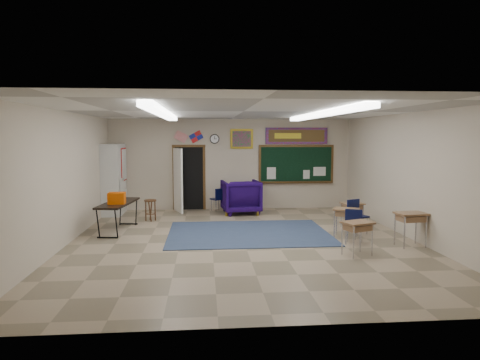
{
  "coord_description": "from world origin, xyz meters",
  "views": [
    {
      "loc": [
        -0.9,
        -9.72,
        2.44
      ],
      "look_at": [
        0.04,
        1.5,
        1.28
      ],
      "focal_mm": 32.0,
      "sensor_mm": 36.0,
      "label": 1
    }
  ],
  "objects": [
    {
      "name": "student_chair_desk_b",
      "position": [
        2.93,
        0.52,
        0.42
      ],
      "size": [
        0.56,
        0.56,
        0.85
      ],
      "primitive_type": null,
      "rotation": [
        0.0,
        0.0,
        0.41
      ],
      "color": "black",
      "rests_on": "floor"
    },
    {
      "name": "student_chair_reading",
      "position": [
        -0.48,
        4.09,
        0.38
      ],
      "size": [
        0.52,
        0.52,
        0.76
      ],
      "primitive_type": null,
      "rotation": [
        0.0,
        0.0,
        3.68
      ],
      "color": "black",
      "rests_on": "floor"
    },
    {
      "name": "student_chair_desk_a",
      "position": [
        2.48,
        -0.45,
        0.41
      ],
      "size": [
        0.55,
        0.55,
        0.82
      ],
      "primitive_type": null,
      "rotation": [
        0.0,
        0.0,
        2.71
      ],
      "color": "black",
      "rests_on": "floor"
    },
    {
      "name": "framed_art_print",
      "position": [
        0.35,
        4.47,
        2.35
      ],
      "size": [
        0.75,
        0.05,
        0.65
      ],
      "color": "olive",
      "rests_on": "back_wall"
    },
    {
      "name": "area_rug",
      "position": [
        0.2,
        0.8,
        0.01
      ],
      "size": [
        4.0,
        3.0,
        0.02
      ],
      "primitive_type": "cube",
      "color": "#2F3D59",
      "rests_on": "floor"
    },
    {
      "name": "wall_clock",
      "position": [
        -0.55,
        4.47,
        2.35
      ],
      "size": [
        0.32,
        0.05,
        0.32
      ],
      "color": "black",
      "rests_on": "back_wall"
    },
    {
      "name": "student_desk_back_right",
      "position": [
        3.65,
        -0.76,
        0.42
      ],
      "size": [
        0.68,
        0.54,
        0.76
      ],
      "rotation": [
        0.0,
        0.0,
        0.12
      ],
      "color": "olive",
      "rests_on": "floor"
    },
    {
      "name": "left_wall",
      "position": [
        -4.0,
        0.0,
        1.5
      ],
      "size": [
        0.04,
        9.0,
        3.0
      ],
      "primitive_type": "cube",
      "color": "#B2A690",
      "rests_on": "floor"
    },
    {
      "name": "folding_table",
      "position": [
        -3.11,
        1.34,
        0.41
      ],
      "size": [
        0.85,
        1.88,
        1.04
      ],
      "rotation": [
        0.0,
        0.0,
        -0.14
      ],
      "color": "black",
      "rests_on": "floor"
    },
    {
      "name": "bulletin_board",
      "position": [
        2.2,
        4.47,
        2.45
      ],
      "size": [
        2.1,
        0.05,
        0.55
      ],
      "color": "#B5110F",
      "rests_on": "back_wall"
    },
    {
      "name": "doorway",
      "position": [
        -1.5,
        4.35,
        1.06
      ],
      "size": [
        1.1,
        0.89,
        2.16
      ],
      "color": "black",
      "rests_on": "back_wall"
    },
    {
      "name": "wall_flags",
      "position": [
        -1.4,
        4.44,
        2.48
      ],
      "size": [
        1.16,
        0.06,
        0.7
      ],
      "primitive_type": null,
      "color": "red",
      "rests_on": "back_wall"
    },
    {
      "name": "right_wall",
      "position": [
        4.0,
        0.0,
        1.5
      ],
      "size": [
        0.04,
        9.0,
        3.0
      ],
      "primitive_type": "cube",
      "color": "#B2A690",
      "rests_on": "floor"
    },
    {
      "name": "wooden_stool",
      "position": [
        -2.46,
        2.64,
        0.32
      ],
      "size": [
        0.35,
        0.35,
        0.61
      ],
      "color": "#533418",
      "rests_on": "floor"
    },
    {
      "name": "student_desk_front_right",
      "position": [
        3.03,
        1.24,
        0.38
      ],
      "size": [
        0.6,
        0.48,
        0.67
      ],
      "rotation": [
        0.0,
        0.0,
        0.11
      ],
      "color": "olive",
      "rests_on": "floor"
    },
    {
      "name": "chalkboard",
      "position": [
        2.2,
        4.46,
        1.46
      ],
      "size": [
        2.55,
        0.14,
        1.3
      ],
      "color": "#4F3416",
      "rests_on": "back_wall"
    },
    {
      "name": "front_wall",
      "position": [
        0.0,
        -4.5,
        1.5
      ],
      "size": [
        8.0,
        0.04,
        3.0
      ],
      "primitive_type": "cube",
      "color": "#B2A690",
      "rests_on": "floor"
    },
    {
      "name": "wingback_armchair",
      "position": [
        0.25,
        3.63,
        0.53
      ],
      "size": [
        1.26,
        1.29,
        1.06
      ],
      "primitive_type": "imported",
      "rotation": [
        0.0,
        0.0,
        3.26
      ],
      "color": "#150538",
      "rests_on": "floor"
    },
    {
      "name": "fluorescent_strips",
      "position": [
        0.0,
        0.0,
        2.94
      ],
      "size": [
        3.86,
        6.0,
        0.1
      ],
      "primitive_type": null,
      "color": "white",
      "rests_on": "ceiling"
    },
    {
      "name": "floor",
      "position": [
        0.0,
        0.0,
        0.0
      ],
      "size": [
        9.0,
        9.0,
        0.0
      ],
      "primitive_type": "plane",
      "color": "gray",
      "rests_on": "ground"
    },
    {
      "name": "back_wall",
      "position": [
        0.0,
        4.5,
        1.5
      ],
      "size": [
        8.0,
        0.04,
        3.0
      ],
      "primitive_type": "cube",
      "color": "#B2A690",
      "rests_on": "floor"
    },
    {
      "name": "student_desk_front_left",
      "position": [
        2.5,
        0.19,
        0.39
      ],
      "size": [
        0.72,
        0.65,
        0.71
      ],
      "rotation": [
        0.0,
        0.0,
        -0.44
      ],
      "color": "olive",
      "rests_on": "floor"
    },
    {
      "name": "ceiling",
      "position": [
        0.0,
        0.0,
        3.0
      ],
      "size": [
        8.0,
        9.0,
        0.04
      ],
      "primitive_type": "cube",
      "color": "white",
      "rests_on": "back_wall"
    },
    {
      "name": "student_desk_back_left",
      "position": [
        2.22,
        -1.36,
        0.39
      ],
      "size": [
        0.7,
        0.62,
        0.7
      ],
      "rotation": [
        0.0,
        0.0,
        0.37
      ],
      "color": "olive",
      "rests_on": "floor"
    },
    {
      "name": "storage_cabinet",
      "position": [
        -3.71,
        3.85,
        1.1
      ],
      "size": [
        0.59,
        1.25,
        2.2
      ],
      "color": "beige",
      "rests_on": "floor"
    }
  ]
}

